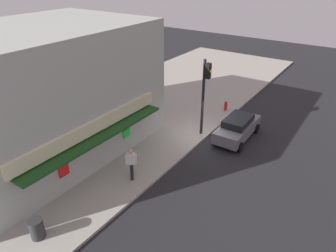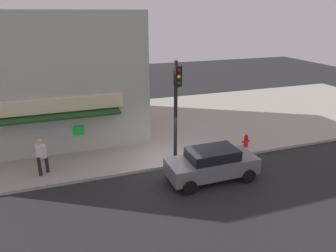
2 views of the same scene
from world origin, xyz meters
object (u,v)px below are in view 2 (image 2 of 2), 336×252
(traffic_light, at_px, (176,99))
(fire_hydrant, at_px, (246,141))
(pedestrian, at_px, (42,155))
(parked_car_grey, at_px, (212,164))

(traffic_light, xyz_separation_m, fire_hydrant, (4.34, 0.35, -2.89))
(traffic_light, height_order, pedestrian, traffic_light)
(fire_hydrant, height_order, pedestrian, pedestrian)
(traffic_light, bearing_deg, pedestrian, 173.10)
(traffic_light, bearing_deg, parked_car_grey, -63.71)
(pedestrian, relative_size, parked_car_grey, 0.42)
(fire_hydrant, distance_m, parked_car_grey, 4.11)
(traffic_light, xyz_separation_m, parked_car_grey, (1.00, -2.03, -2.61))
(traffic_light, distance_m, pedestrian, 6.78)
(fire_hydrant, xyz_separation_m, parked_car_grey, (-3.34, -2.38, 0.28))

